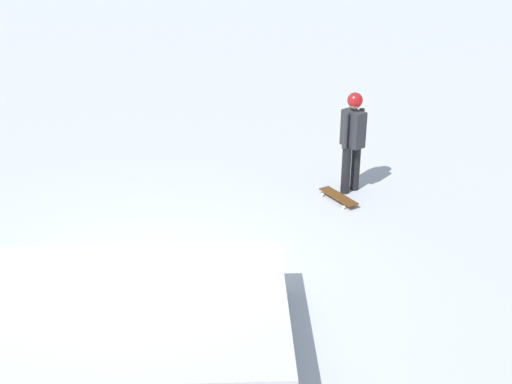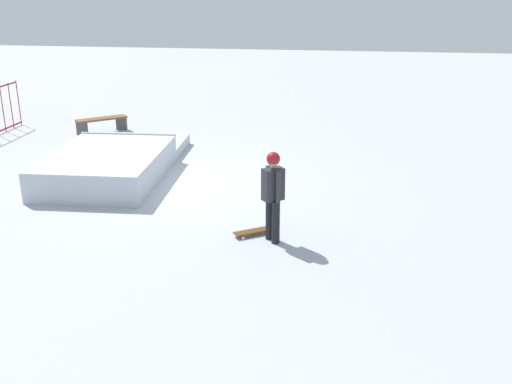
# 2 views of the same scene
# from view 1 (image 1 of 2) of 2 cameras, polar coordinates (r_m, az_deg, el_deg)

# --- Properties ---
(ground_plane) EXTENTS (60.00, 60.00, 0.00)m
(ground_plane) POSITION_cam_1_polar(r_m,az_deg,el_deg) (9.46, -8.96, -7.52)
(ground_plane) COLOR #B2B7C1
(skate_ramp) EXTENTS (5.53, 2.89, 0.74)m
(skate_ramp) POSITION_cam_1_polar(r_m,az_deg,el_deg) (8.19, -13.89, -11.14)
(skate_ramp) COLOR silver
(skate_ramp) RESTS_ON ground
(skater) EXTENTS (0.41, 0.43, 1.73)m
(skater) POSITION_cam_1_polar(r_m,az_deg,el_deg) (11.62, 7.85, 4.59)
(skater) COLOR black
(skater) RESTS_ON ground
(skateboard) EXTENTS (0.61, 0.78, 0.09)m
(skateboard) POSITION_cam_1_polar(r_m,az_deg,el_deg) (11.61, 6.70, -0.37)
(skateboard) COLOR #593314
(skateboard) RESTS_ON ground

